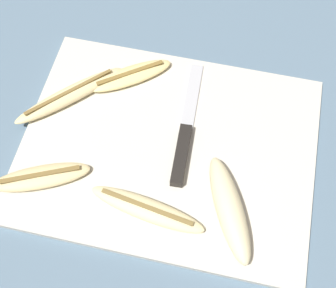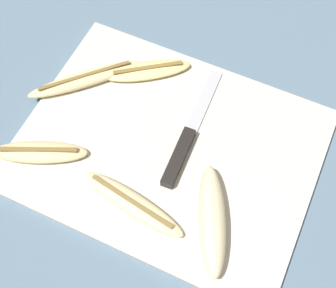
{
  "view_description": "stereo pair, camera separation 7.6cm",
  "coord_description": "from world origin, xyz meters",
  "px_view_note": "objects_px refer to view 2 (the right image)",
  "views": [
    {
      "loc": [
        0.08,
        -0.35,
        0.7
      ],
      "look_at": [
        0.0,
        0.0,
        0.02
      ],
      "focal_mm": 50.0,
      "sensor_mm": 36.0,
      "label": 1
    },
    {
      "loc": [
        0.15,
        -0.32,
        0.7
      ],
      "look_at": [
        0.0,
        0.0,
        0.02
      ],
      "focal_mm": 50.0,
      "sensor_mm": 36.0,
      "label": 2
    }
  ],
  "objects_px": {
    "banana_cream_curved": "(212,220)",
    "banana_ripe_center": "(85,79)",
    "banana_golden_short": "(148,71)",
    "banana_soft_right": "(132,203)",
    "banana_mellow_near": "(40,152)",
    "knife": "(183,146)"
  },
  "relations": [
    {
      "from": "knife",
      "to": "banana_golden_short",
      "type": "bearing_deg",
      "value": 134.06
    },
    {
      "from": "banana_mellow_near",
      "to": "banana_ripe_center",
      "type": "relative_size",
      "value": 0.93
    },
    {
      "from": "banana_soft_right",
      "to": "banana_golden_short",
      "type": "height_order",
      "value": "banana_soft_right"
    },
    {
      "from": "banana_cream_curved",
      "to": "knife",
      "type": "bearing_deg",
      "value": 132.18
    },
    {
      "from": "banana_mellow_near",
      "to": "banana_ripe_center",
      "type": "xyz_separation_m",
      "value": [
        -0.0,
        0.16,
        0.0
      ]
    },
    {
      "from": "banana_mellow_near",
      "to": "banana_golden_short",
      "type": "xyz_separation_m",
      "value": [
        0.09,
        0.22,
        -0.0
      ]
    },
    {
      "from": "banana_soft_right",
      "to": "knife",
      "type": "bearing_deg",
      "value": 76.14
    },
    {
      "from": "banana_golden_short",
      "to": "banana_ripe_center",
      "type": "bearing_deg",
      "value": -145.18
    },
    {
      "from": "banana_soft_right",
      "to": "banana_golden_short",
      "type": "bearing_deg",
      "value": 110.53
    },
    {
      "from": "banana_cream_curved",
      "to": "banana_ripe_center",
      "type": "bearing_deg",
      "value": 153.83
    },
    {
      "from": "banana_cream_curved",
      "to": "banana_mellow_near",
      "type": "bearing_deg",
      "value": -178.33
    },
    {
      "from": "banana_mellow_near",
      "to": "banana_soft_right",
      "type": "distance_m",
      "value": 0.18
    },
    {
      "from": "banana_ripe_center",
      "to": "banana_soft_right",
      "type": "distance_m",
      "value": 0.25
    },
    {
      "from": "banana_mellow_near",
      "to": "banana_ripe_center",
      "type": "distance_m",
      "value": 0.16
    },
    {
      "from": "banana_mellow_near",
      "to": "banana_cream_curved",
      "type": "distance_m",
      "value": 0.3
    },
    {
      "from": "knife",
      "to": "banana_cream_curved",
      "type": "distance_m",
      "value": 0.14
    },
    {
      "from": "knife",
      "to": "banana_golden_short",
      "type": "relative_size",
      "value": 1.63
    },
    {
      "from": "banana_cream_curved",
      "to": "banana_soft_right",
      "type": "distance_m",
      "value": 0.12
    },
    {
      "from": "banana_soft_right",
      "to": "banana_cream_curved",
      "type": "bearing_deg",
      "value": 11.41
    },
    {
      "from": "banana_cream_curved",
      "to": "banana_ripe_center",
      "type": "relative_size",
      "value": 1.03
    },
    {
      "from": "banana_mellow_near",
      "to": "banana_soft_right",
      "type": "relative_size",
      "value": 0.84
    },
    {
      "from": "banana_soft_right",
      "to": "banana_golden_short",
      "type": "xyz_separation_m",
      "value": [
        -0.09,
        0.24,
        -0.0
      ]
    }
  ]
}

